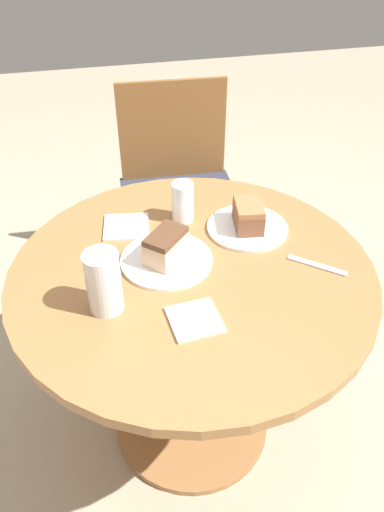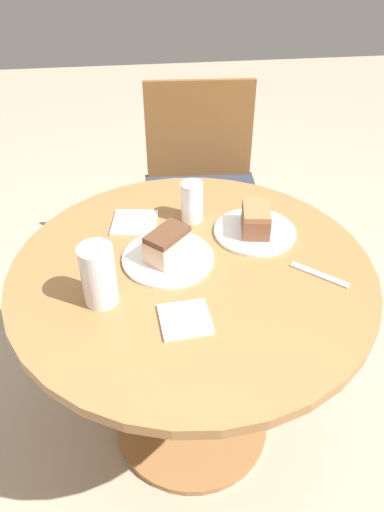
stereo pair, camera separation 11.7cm
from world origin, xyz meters
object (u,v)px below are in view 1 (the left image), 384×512
object	(u,v)px
plate_near	(167,260)
glass_water	(104,285)
glass_lemonade	(183,203)
plate_far	(247,228)
cake_slice_near	(166,246)
chair	(178,184)
cake_slice_far	(248,215)

from	to	relation	value
plate_near	glass_water	bearing A→B (deg)	-141.14
glass_lemonade	plate_far	bearing A→B (deg)	-28.86
glass_lemonade	glass_water	bearing A→B (deg)	-128.45
glass_lemonade	glass_water	world-z (taller)	glass_water
cake_slice_near	plate_far	bearing A→B (deg)	19.89
plate_near	glass_water	xyz separation A→B (m)	(-0.17, -0.14, 0.06)
chair	glass_lemonade	distance (m)	0.69
chair	plate_far	distance (m)	0.75
cake_slice_near	cake_slice_far	xyz separation A→B (m)	(0.26, 0.09, -0.00)
plate_far	glass_lemonade	distance (m)	0.20
glass_water	plate_far	bearing A→B (deg)	28.37
cake_slice_far	glass_lemonade	distance (m)	0.19
glass_water	plate_near	bearing A→B (deg)	38.86
cake_slice_near	glass_water	distance (m)	0.22
plate_far	chair	bearing A→B (deg)	94.80
glass_lemonade	glass_water	distance (m)	0.42
glass_lemonade	cake_slice_near	bearing A→B (deg)	-114.81
chair	plate_near	xyz separation A→B (m)	(-0.20, -0.80, 0.24)
chair	plate_near	bearing A→B (deg)	-100.28
plate_far	cake_slice_far	world-z (taller)	cake_slice_far
cake_slice_near	chair	bearing A→B (deg)	76.17
plate_far	glass_lemonade	bearing A→B (deg)	151.14
chair	plate_near	distance (m)	0.86
chair	cake_slice_far	world-z (taller)	chair
glass_water	chair	bearing A→B (deg)	68.55
cake_slice_far	glass_water	bearing A→B (deg)	-151.63
glass_lemonade	plate_near	bearing A→B (deg)	-114.81
plate_near	plate_far	size ratio (longest dim) A/B	1.05
chair	plate_far	size ratio (longest dim) A/B	3.69
chair	cake_slice_far	xyz separation A→B (m)	(0.06, -0.71, 0.29)
plate_far	glass_water	size ratio (longest dim) A/B	1.48
cake_slice_near	glass_water	bearing A→B (deg)	-141.14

